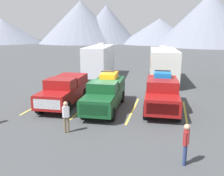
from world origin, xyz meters
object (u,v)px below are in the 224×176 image
Objects in this scene: pickup_truck_b at (105,93)px; camper_trailer_b at (163,63)px; pickup_truck_c at (162,92)px; pickup_truck_a at (64,90)px; person_a at (186,142)px; camper_trailer_a at (99,60)px; person_c at (66,115)px.

pickup_truck_b is 10.57m from camper_trailer_b.
pickup_truck_c is at bearing -88.34° from camper_trailer_b.
pickup_truck_a reaches higher than person_a.
pickup_truck_a is at bearing -174.57° from pickup_truck_c.
pickup_truck_b is at bearing -71.36° from camper_trailer_a.
pickup_truck_b is 7.87m from person_a.
pickup_truck_b is 11.24m from camper_trailer_a.
camper_trailer_a is 7.09m from camper_trailer_b.
pickup_truck_c is 3.16× the size of person_a.
pickup_truck_b is 0.67× the size of camper_trailer_a.
camper_trailer_a is 5.11× the size of person_a.
pickup_truck_b is at bearing 77.98° from person_c.
camper_trailer_a reaches higher than pickup_truck_b.
pickup_truck_b is at bearing 128.83° from person_a.
camper_trailer_a is 5.19× the size of person_c.
pickup_truck_a is 3.05m from pickup_truck_b.
pickup_truck_b reaches higher than person_a.
pickup_truck_c reaches higher than person_c.
pickup_truck_a is at bearing 178.84° from pickup_truck_b.
pickup_truck_b is at bearing -1.16° from pickup_truck_a.
camper_trailer_b reaches higher than person_c.
camper_trailer_b is at bearing 70.75° from pickup_truck_b.
person_a is (8.51, -16.74, -1.03)m from camper_trailer_a.
pickup_truck_a is 0.60× the size of camper_trailer_b.
person_a is (1.19, -6.84, -0.19)m from pickup_truck_c.
pickup_truck_a is 10.60m from camper_trailer_a.
camper_trailer_a is (-3.58, 10.61, 0.90)m from pickup_truck_b.
pickup_truck_b reaches higher than pickup_truck_a.
pickup_truck_b is 3.81m from pickup_truck_c.
person_a is at bearing -16.69° from person_c.
person_c is at bearing -107.09° from camper_trailer_b.
pickup_truck_a reaches higher than person_c.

